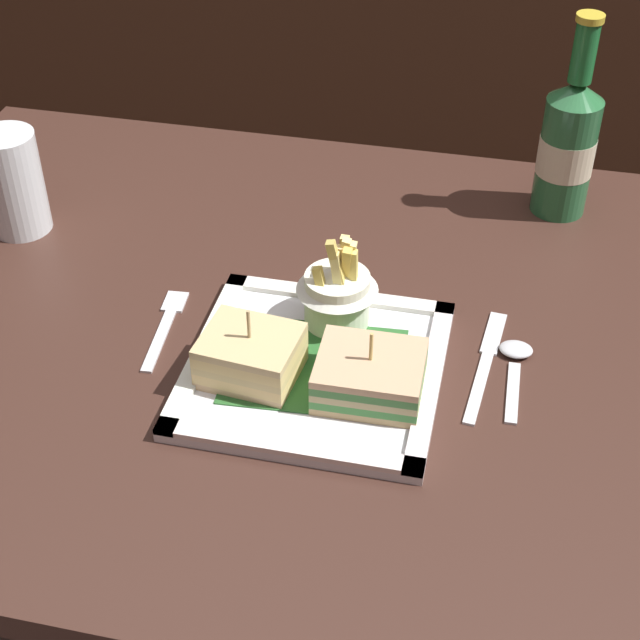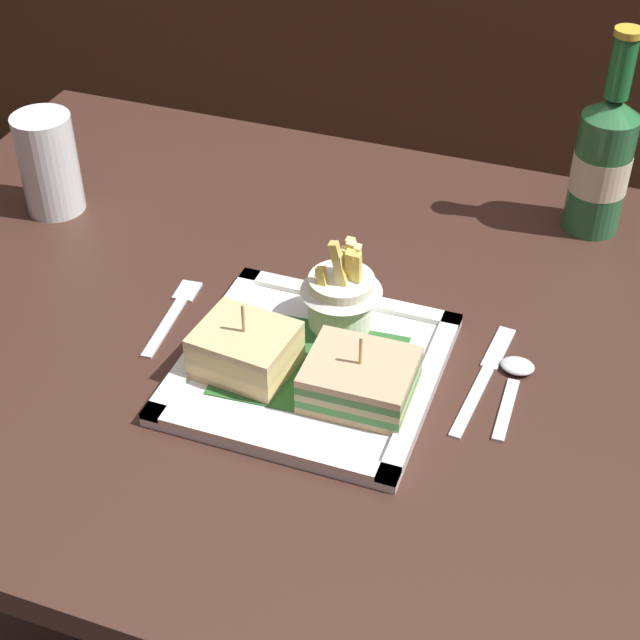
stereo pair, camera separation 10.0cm
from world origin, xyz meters
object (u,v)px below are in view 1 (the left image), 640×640
(square_plate, at_px, (315,369))
(dining_table, at_px, (324,406))
(sandwich_half_right, at_px, (370,376))
(fork, at_px, (166,324))
(knife, at_px, (486,360))
(spoon, at_px, (515,360))
(water_glass, at_px, (15,189))
(sandwich_half_left, at_px, (251,356))
(fries_cup, at_px, (337,289))
(beer_bottle, at_px, (568,144))

(square_plate, bearing_deg, dining_table, 95.47)
(sandwich_half_right, bearing_deg, fork, 164.31)
(sandwich_half_right, distance_m, knife, 0.14)
(square_plate, distance_m, knife, 0.18)
(spoon, bearing_deg, fork, -177.09)
(fork, bearing_deg, square_plate, -13.11)
(sandwich_half_right, bearing_deg, water_glass, 155.97)
(sandwich_half_right, height_order, knife, sandwich_half_right)
(sandwich_half_left, height_order, fork, sandwich_half_left)
(water_glass, bearing_deg, square_plate, -24.20)
(fork, bearing_deg, fries_cup, 10.69)
(beer_bottle, bearing_deg, spoon, -95.95)
(sandwich_half_left, distance_m, sandwich_half_right, 0.12)
(square_plate, relative_size, fries_cup, 2.28)
(fries_cup, height_order, knife, fries_cup)
(sandwich_half_left, distance_m, water_glass, 0.41)
(square_plate, distance_m, beer_bottle, 0.45)
(beer_bottle, bearing_deg, water_glass, -163.79)
(water_glass, xyz_separation_m, knife, (0.58, -0.13, -0.05))
(fries_cup, bearing_deg, water_glass, 165.28)
(beer_bottle, height_order, water_glass, beer_bottle)
(sandwich_half_right, distance_m, fries_cup, 0.12)
(knife, xyz_separation_m, spoon, (0.03, 0.00, 0.00))
(sandwich_half_left, bearing_deg, dining_table, 62.41)
(fries_cup, distance_m, knife, 0.17)
(dining_table, distance_m, spoon, 0.24)
(water_glass, bearing_deg, dining_table, -15.15)
(square_plate, bearing_deg, sandwich_half_left, -157.14)
(water_glass, bearing_deg, knife, -12.48)
(square_plate, bearing_deg, fork, 166.89)
(beer_bottle, distance_m, spoon, 0.33)
(sandwich_half_right, xyz_separation_m, water_glass, (-0.47, 0.21, 0.02))
(water_glass, relative_size, knife, 0.71)
(dining_table, height_order, fries_cup, fries_cup)
(sandwich_half_right, relative_size, knife, 0.59)
(beer_bottle, bearing_deg, square_plate, -121.72)
(sandwich_half_right, xyz_separation_m, fork, (-0.24, 0.07, -0.03))
(square_plate, distance_m, sandwich_half_right, 0.07)
(dining_table, bearing_deg, sandwich_half_right, -56.34)
(square_plate, xyz_separation_m, sandwich_half_left, (-0.06, -0.03, 0.03))
(dining_table, relative_size, square_plate, 4.56)
(square_plate, relative_size, spoon, 2.11)
(sandwich_half_left, xyz_separation_m, water_glass, (-0.35, 0.21, 0.02))
(sandwich_half_left, height_order, fries_cup, fries_cup)
(square_plate, relative_size, beer_bottle, 1.00)
(fries_cup, height_order, spoon, fries_cup)
(sandwich_half_left, bearing_deg, fries_cup, 56.42)
(square_plate, height_order, sandwich_half_right, sandwich_half_right)
(sandwich_half_left, height_order, water_glass, water_glass)
(water_glass, xyz_separation_m, spoon, (0.61, -0.13, -0.05))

